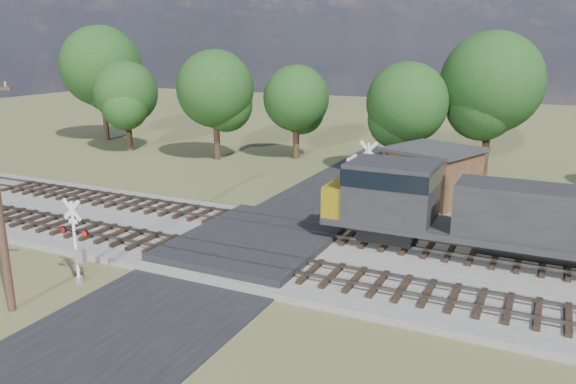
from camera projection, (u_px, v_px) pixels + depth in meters
The scene contains 10 objects.
ground at pixel (252, 250), 27.64m from camera, with size 160.00×160.00×0.00m, color #454F2A.
ballast_bed at pixel (463, 280), 23.88m from camera, with size 140.00×10.00×0.30m, color gray.
road at pixel (252, 250), 27.63m from camera, with size 7.00×60.00×0.08m, color black.
crossing_panel at pixel (257, 241), 27.99m from camera, with size 7.00×9.00×0.62m, color #262628.
track_near at pixel (292, 267), 24.49m from camera, with size 140.00×2.60×0.33m.
track_far at pixel (334, 233), 28.85m from camera, with size 140.00×2.60×0.33m.
crossing_signal_near at pixel (77, 249), 23.53m from camera, with size 1.50×0.32×3.72m.
crossing_signal_far at pixel (366, 185), 32.69m from camera, with size 1.82×0.40×4.50m.
equipment_shed at pixel (433, 174), 36.09m from camera, with size 6.53×6.53×3.45m.
treeline at pixel (480, 90), 40.41m from camera, with size 81.02×11.00×11.66m.
Camera 1 is at (12.77, -22.67, 9.91)m, focal length 35.00 mm.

